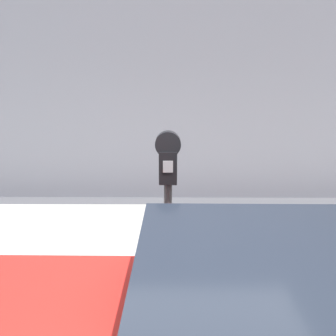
{
  "coord_description": "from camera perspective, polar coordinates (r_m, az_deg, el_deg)",
  "views": [
    {
      "loc": [
        0.11,
        -1.6,
        2.1
      ],
      "look_at": [
        0.1,
        1.28,
        1.36
      ],
      "focal_mm": 35.0,
      "sensor_mm": 36.0,
      "label": 1
    }
  ],
  "objects": [
    {
      "name": "building_facade",
      "position": [
        6.05,
        -0.75,
        16.04
      ],
      "size": [
        24.0,
        0.3,
        4.53
      ],
      "color": "gray",
      "rests_on": "ground_plane"
    },
    {
      "name": "parking_meter",
      "position": [
        3.01,
        -0.0,
        -2.73
      ],
      "size": [
        0.23,
        0.15,
        1.57
      ],
      "color": "#2D2D30",
      "rests_on": "sidewalk"
    },
    {
      "name": "sidewalk",
      "position": [
        4.31,
        -1.23,
        -13.77
      ],
      "size": [
        24.0,
        2.8,
        0.12
      ],
      "color": "#9E9B96",
      "rests_on": "ground_plane"
    }
  ]
}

